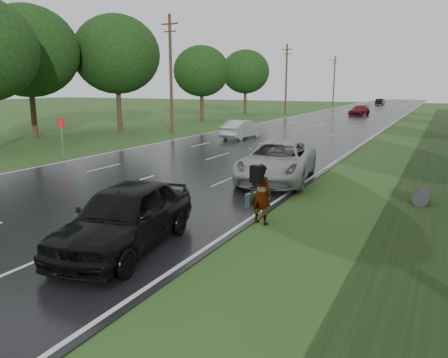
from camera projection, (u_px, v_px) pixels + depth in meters
road at (332, 121)px, 51.52m from camera, size 14.00×180.00×0.04m
edge_stripe_east at (392, 123)px, 48.54m from camera, size 0.12×180.00×0.01m
edge_stripe_west at (278, 119)px, 54.50m from camera, size 0.12×180.00×0.01m
center_line at (332, 121)px, 51.52m from camera, size 0.12×180.00×0.01m
drainage_ditch at (430, 164)px, 23.51m from camera, size 2.20×120.00×0.56m
road_sign at (61, 129)px, 26.16m from camera, size 0.50×0.06×2.30m
utility_pole_mid at (171, 73)px, 37.05m from camera, size 1.60×0.26×10.00m
utility_pole_far at (286, 78)px, 63.22m from camera, size 1.60×0.26×10.00m
utility_pole_distant at (334, 80)px, 89.38m from camera, size 1.60×0.26×10.00m
tree_west_c at (116, 55)px, 39.25m from camera, size 7.80×7.80×10.43m
tree_west_d at (201, 71)px, 51.34m from camera, size 6.60×6.60×8.80m
tree_west_e at (28, 51)px, 34.49m from camera, size 8.00×8.00×10.44m
tree_west_f at (245, 72)px, 63.75m from camera, size 7.00×7.00×9.29m
pedestrian at (260, 193)px, 13.39m from camera, size 0.89×0.85×1.89m
white_pickup at (277, 161)px, 19.45m from camera, size 3.82×6.61×1.73m
dark_sedan at (125, 216)px, 11.25m from camera, size 2.87×5.37×1.74m
silver_sedan at (242, 129)px, 34.93m from camera, size 1.95×4.55×1.46m
far_car_red at (359, 110)px, 61.61m from camera, size 2.61×4.92×1.36m
far_car_dark at (380, 102)px, 94.00m from camera, size 1.52×4.08×1.33m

